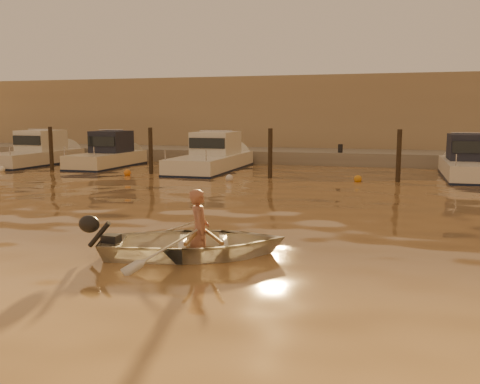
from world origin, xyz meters
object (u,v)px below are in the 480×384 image
(moored_boat_1, at_px, (107,154))
(moored_boat_2, at_px, (211,157))
(dinghy, at_px, (194,243))
(person, at_px, (199,231))
(moored_boat_4, at_px, (470,163))
(moored_boat_0, at_px, (35,153))
(waterfront_building, at_px, (320,117))

(moored_boat_1, height_order, moored_boat_2, same)
(dinghy, xyz_separation_m, moored_boat_2, (-4.70, 14.43, 0.40))
(person, bearing_deg, moored_boat_4, -44.33)
(moored_boat_2, height_order, moored_boat_4, same)
(moored_boat_0, relative_size, moored_boat_4, 1.07)
(person, relative_size, moored_boat_1, 0.26)
(moored_boat_1, relative_size, moored_boat_4, 0.92)
(moored_boat_0, bearing_deg, person, -45.05)
(moored_boat_0, distance_m, moored_boat_4, 20.67)
(moored_boat_4, bearing_deg, moored_boat_1, 180.00)
(person, bearing_deg, dinghy, 90.00)
(dinghy, height_order, moored_boat_0, moored_boat_0)
(moored_boat_2, distance_m, moored_boat_4, 11.08)
(dinghy, xyz_separation_m, moored_boat_4, (6.39, 14.43, 0.40))
(moored_boat_1, height_order, moored_boat_4, same)
(moored_boat_1, bearing_deg, waterfront_building, 50.94)
(dinghy, relative_size, moored_boat_2, 0.45)
(dinghy, height_order, moored_boat_4, moored_boat_4)
(waterfront_building, bearing_deg, moored_boat_4, -55.37)
(person, relative_size, moored_boat_4, 0.24)
(dinghy, relative_size, moored_boat_4, 0.54)
(moored_boat_2, relative_size, waterfront_building, 0.16)
(dinghy, height_order, moored_boat_1, moored_boat_1)
(moored_boat_2, xyz_separation_m, waterfront_building, (3.49, 11.00, 1.77))
(person, height_order, moored_boat_4, moored_boat_4)
(person, bearing_deg, moored_boat_0, 24.23)
(dinghy, xyz_separation_m, moored_boat_0, (-14.28, 14.43, 0.40))
(moored_boat_4, distance_m, waterfront_building, 13.48)
(moored_boat_4, height_order, waterfront_building, waterfront_building)
(moored_boat_4, bearing_deg, dinghy, -113.88)
(person, xyz_separation_m, moored_boat_4, (6.30, 14.40, 0.17))
(moored_boat_1, bearing_deg, moored_boat_0, 180.00)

